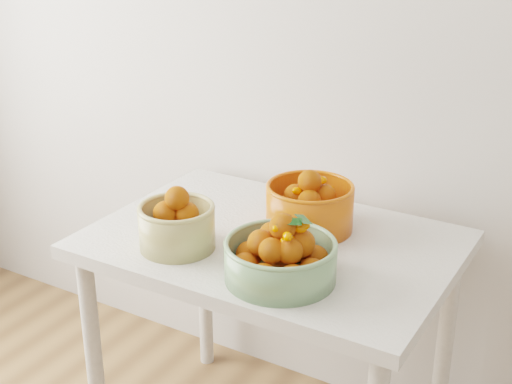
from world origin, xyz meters
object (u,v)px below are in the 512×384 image
table (272,268)px  bowl_cream (177,225)px  bowl_green (281,257)px  bowl_orange (309,205)px

table → bowl_cream: size_ratio=3.88×
bowl_cream → bowl_green: bowl_green is taller
bowl_green → table: bearing=124.6°
bowl_cream → bowl_green: 0.33m
bowl_green → bowl_orange: 0.31m
bowl_cream → bowl_green: size_ratio=0.90×
table → bowl_cream: (-0.19, -0.18, 0.16)m
table → bowl_green: size_ratio=3.48×
table → bowl_green: bowl_green is taller
bowl_orange → bowl_cream: bearing=-131.1°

